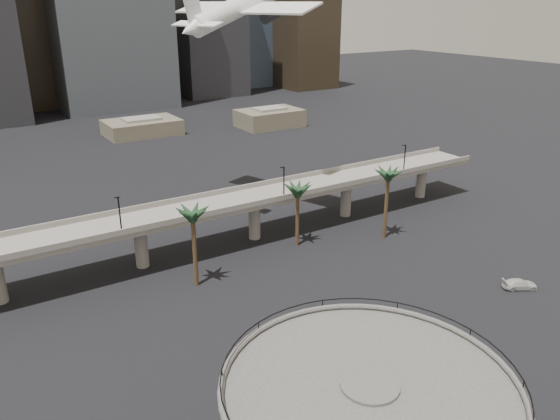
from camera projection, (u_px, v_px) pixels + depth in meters
overpass at (200, 214)px, 95.89m from camera, size 130.00×9.30×14.70m
palm_trees at (299, 194)px, 93.29m from camera, size 42.40×10.40×14.00m
low_buildings at (103, 136)px, 169.72m from camera, size 135.00×27.50×6.80m
skyline at (61, 5)px, 219.22m from camera, size 269.00×86.00×111.13m
airborne_jet at (247, 4)px, 104.48m from camera, size 34.78×31.81×13.22m
car_a at (273, 351)px, 69.23m from camera, size 4.20×1.91×1.40m
car_b at (313, 327)px, 74.47m from camera, size 4.39×2.09×1.39m
car_c at (520, 284)px, 85.54m from camera, size 5.70×4.47×1.54m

